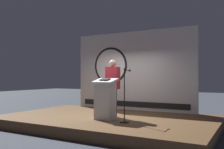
{
  "coord_description": "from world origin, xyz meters",
  "views": [
    {
      "loc": [
        3.92,
        -6.69,
        1.5
      ],
      "look_at": [
        0.23,
        -0.13,
        1.6
      ],
      "focal_mm": 40.19,
      "sensor_mm": 36.0,
      "label": 1
    }
  ],
  "objects": [
    {
      "name": "banner_display",
      "position": [
        -0.04,
        1.85,
        1.75
      ],
      "size": [
        4.73,
        0.12,
        2.92
      ],
      "color": "silver",
      "rests_on": "stage_platform"
    },
    {
      "name": "ground_plane",
      "position": [
        0.0,
        0.0,
        0.0
      ],
      "size": [
        40.0,
        40.0,
        0.0
      ],
      "primitive_type": "plane",
      "color": "#383D47"
    },
    {
      "name": "podium",
      "position": [
        0.23,
        -0.53,
        0.88
      ],
      "size": [
        0.64,
        0.5,
        1.19
      ],
      "color": "silver",
      "rests_on": "stage_platform"
    },
    {
      "name": "microphone_stand",
      "position": [
        0.92,
        -0.63,
        0.8
      ],
      "size": [
        0.24,
        0.48,
        1.45
      ],
      "color": "black",
      "rests_on": "stage_platform"
    },
    {
      "name": "stage_platform",
      "position": [
        0.0,
        0.0,
        0.15
      ],
      "size": [
        6.4,
        4.0,
        0.3
      ],
      "primitive_type": "cube",
      "color": "brown",
      "rests_on": "ground"
    },
    {
      "name": "speaker_person",
      "position": [
        0.21,
        -0.05,
        1.19
      ],
      "size": [
        0.4,
        0.26,
        1.74
      ],
      "color": "black",
      "rests_on": "stage_platform"
    }
  ]
}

